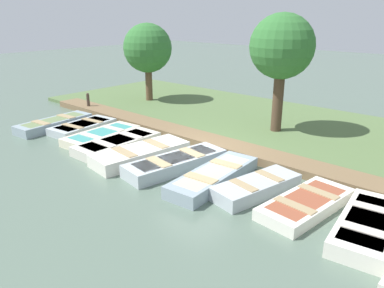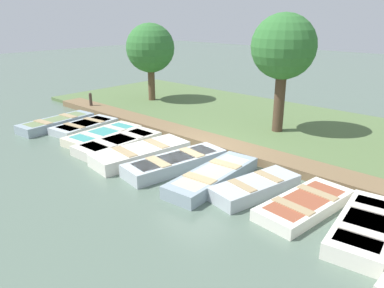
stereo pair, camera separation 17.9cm
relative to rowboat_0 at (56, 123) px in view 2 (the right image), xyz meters
The scene contains 16 objects.
ground_plane 6.98m from the rowboat_0, 102.35° to the left, with size 80.00×80.00×0.00m, color #566B5B.
shore_bank 9.41m from the rowboat_0, 133.62° to the left, with size 8.00×24.00×0.17m.
dock_walkway 7.33m from the rowboat_0, 111.72° to the left, with size 1.06×20.37×0.28m.
rowboat_0 is the anchor object (origin of this frame).
rowboat_1 1.37m from the rowboat_0, 115.99° to the left, with size 2.81×1.56×0.33m.
rowboat_2 2.86m from the rowboat_0, 98.39° to the left, with size 3.12×1.49×0.34m.
rowboat_3 4.07m from the rowboat_0, 93.18° to the left, with size 3.24×1.29×0.37m.
rowboat_4 5.56m from the rowboat_0, 90.44° to the left, with size 3.43×1.63×0.44m.
rowboat_5 7.01m from the rowboat_0, 91.94° to the left, with size 3.52×1.61×0.43m.
rowboat_6 8.52m from the rowboat_0, 91.72° to the left, with size 3.47×1.33×0.40m.
rowboat_7 9.82m from the rowboat_0, 92.87° to the left, with size 2.76×1.46×0.41m.
rowboat_8 11.24m from the rowboat_0, 92.93° to the left, with size 2.94×1.46×0.33m.
rowboat_9 12.75m from the rowboat_0, 92.09° to the left, with size 3.04×1.52×0.40m.
mooring_post_near 2.95m from the rowboat_0, 152.74° to the right, with size 0.15×0.15×0.93m.
park_tree_far_left 6.49m from the rowboat_0, behind, with size 2.54×2.54×4.20m.
park_tree_left 9.87m from the rowboat_0, 126.25° to the left, with size 2.46×2.46×4.71m.
Camera 2 is at (8.92, 7.95, 4.68)m, focal length 35.00 mm.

